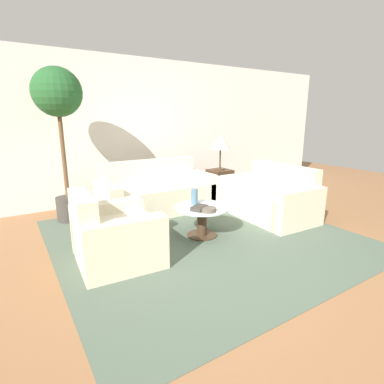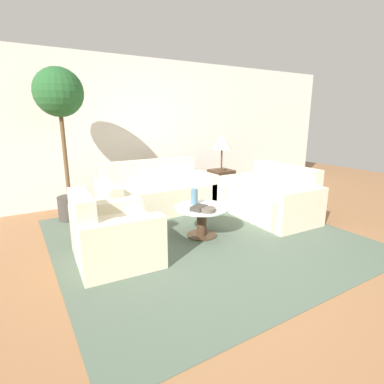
# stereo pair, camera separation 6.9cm
# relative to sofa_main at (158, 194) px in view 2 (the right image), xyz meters

# --- Properties ---
(ground_plane) EXTENTS (14.00, 14.00, 0.00)m
(ground_plane) POSITION_rel_sofa_main_xyz_m (-0.06, -2.07, -0.28)
(ground_plane) COLOR #8E603D
(wall_back) EXTENTS (10.00, 0.06, 2.60)m
(wall_back) POSITION_rel_sofa_main_xyz_m (-0.06, 0.96, 1.02)
(wall_back) COLOR white
(wall_back) RESTS_ON ground_plane
(rug) EXTENTS (3.64, 3.58, 0.01)m
(rug) POSITION_rel_sofa_main_xyz_m (0.00, -1.37, -0.27)
(rug) COLOR #4C5B4C
(rug) RESTS_ON ground_plane
(sofa_main) EXTENTS (1.91, 0.91, 0.83)m
(sofa_main) POSITION_rel_sofa_main_xyz_m (0.00, 0.00, 0.00)
(sofa_main) COLOR beige
(sofa_main) RESTS_ON ground_plane
(armchair) EXTENTS (0.89, 0.98, 0.79)m
(armchair) POSITION_rel_sofa_main_xyz_m (-1.24, -1.45, 0.00)
(armchair) COLOR beige
(armchair) RESTS_ON ground_plane
(loveseat) EXTENTS (0.92, 1.53, 0.81)m
(loveseat) POSITION_rel_sofa_main_xyz_m (1.39, -1.24, -0.00)
(loveseat) COLOR beige
(loveseat) RESTS_ON ground_plane
(coffee_table) EXTENTS (0.73, 0.73, 0.40)m
(coffee_table) POSITION_rel_sofa_main_xyz_m (0.00, -1.37, -0.01)
(coffee_table) COLOR #422D1E
(coffee_table) RESTS_ON ground_plane
(side_table) EXTENTS (0.39, 0.39, 0.58)m
(side_table) POSITION_rel_sofa_main_xyz_m (1.29, -0.06, 0.01)
(side_table) COLOR #422D1E
(side_table) RESTS_ON ground_plane
(table_lamp) EXTENTS (0.37, 0.37, 0.66)m
(table_lamp) POSITION_rel_sofa_main_xyz_m (1.29, -0.06, 0.82)
(table_lamp) COLOR #422D1E
(table_lamp) RESTS_ON side_table
(potted_plant) EXTENTS (0.68, 0.68, 2.22)m
(potted_plant) POSITION_rel_sofa_main_xyz_m (-1.37, 0.24, 1.38)
(potted_plant) COLOR #3D3833
(potted_plant) RESTS_ON ground_plane
(vase) EXTENTS (0.09, 0.09, 0.21)m
(vase) POSITION_rel_sofa_main_xyz_m (-0.02, -1.22, 0.23)
(vase) COLOR slate
(vase) RESTS_ON coffee_table
(bowl) EXTENTS (0.19, 0.19, 0.05)m
(bowl) POSITION_rel_sofa_main_xyz_m (-0.05, -1.58, 0.15)
(bowl) COLOR brown
(bowl) RESTS_ON coffee_table
(book_stack) EXTENTS (0.25, 0.23, 0.05)m
(book_stack) POSITION_rel_sofa_main_xyz_m (-0.10, -1.46, 0.15)
(book_stack) COLOR #38332D
(book_stack) RESTS_ON coffee_table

